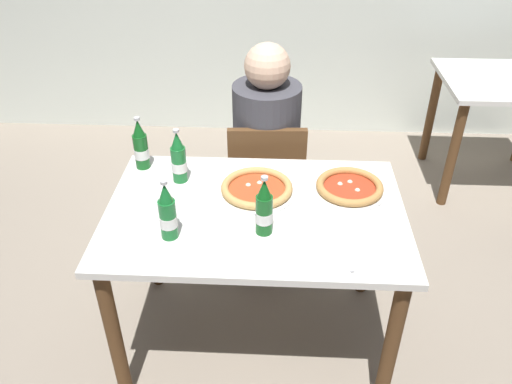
{
  "coord_description": "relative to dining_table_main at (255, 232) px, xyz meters",
  "views": [
    {
      "loc": [
        0.09,
        -1.67,
        1.98
      ],
      "look_at": [
        0.0,
        0.05,
        0.8
      ],
      "focal_mm": 36.37,
      "sensor_mm": 36.0,
      "label": 1
    }
  ],
  "objects": [
    {
      "name": "beer_bottle_extra",
      "position": [
        0.04,
        -0.14,
        0.22
      ],
      "size": [
        0.07,
        0.07,
        0.25
      ],
      "color": "#14591E",
      "rests_on": "dining_table_main"
    },
    {
      "name": "pizza_margherita_near",
      "position": [
        0.39,
        0.15,
        0.14
      ],
      "size": [
        0.3,
        0.3,
        0.04
      ],
      "color": "white",
      "rests_on": "dining_table_main"
    },
    {
      "name": "pizza_marinara_far",
      "position": [
        0.0,
        0.12,
        0.13
      ],
      "size": [
        0.33,
        0.33,
        0.04
      ],
      "color": "white",
      "rests_on": "dining_table_main"
    },
    {
      "name": "beer_bottle_left",
      "position": [
        -0.34,
        0.2,
        0.22
      ],
      "size": [
        0.07,
        0.07,
        0.25
      ],
      "color": "#196B2D",
      "rests_on": "dining_table_main"
    },
    {
      "name": "dining_table_background",
      "position": [
        1.5,
        1.45,
        -0.04
      ],
      "size": [
        0.8,
        0.7,
        0.75
      ],
      "color": "silver",
      "rests_on": "ground_plane"
    },
    {
      "name": "dining_table_main",
      "position": [
        0.0,
        0.0,
        0.0
      ],
      "size": [
        1.2,
        0.8,
        0.75
      ],
      "color": "silver",
      "rests_on": "ground_plane"
    },
    {
      "name": "napkin_with_cutlery",
      "position": [
        0.31,
        -0.26,
        0.12
      ],
      "size": [
        0.19,
        0.19,
        0.01
      ],
      "color": "white",
      "rests_on": "dining_table_main"
    },
    {
      "name": "beer_bottle_center",
      "position": [
        -0.52,
        0.3,
        0.22
      ],
      "size": [
        0.07,
        0.07,
        0.25
      ],
      "color": "#14591E",
      "rests_on": "dining_table_main"
    },
    {
      "name": "beer_bottle_right",
      "position": [
        -0.31,
        -0.19,
        0.22
      ],
      "size": [
        0.07,
        0.07,
        0.25
      ],
      "color": "#196B2D",
      "rests_on": "dining_table_main"
    },
    {
      "name": "chair_behind_table",
      "position": [
        0.03,
        0.61,
        -0.15
      ],
      "size": [
        0.42,
        0.42,
        0.85
      ],
      "rotation": [
        0.0,
        0.0,
        3.19
      ],
      "color": "brown",
      "rests_on": "ground_plane"
    },
    {
      "name": "diner_seated",
      "position": [
        0.02,
        0.66,
        -0.05
      ],
      "size": [
        0.34,
        0.34,
        1.21
      ],
      "color": "#2D3342",
      "rests_on": "ground_plane"
    },
    {
      "name": "ground_plane",
      "position": [
        0.0,
        0.0,
        -0.64
      ],
      "size": [
        8.0,
        8.0,
        0.0
      ],
      "primitive_type": "plane",
      "color": "gray"
    }
  ]
}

